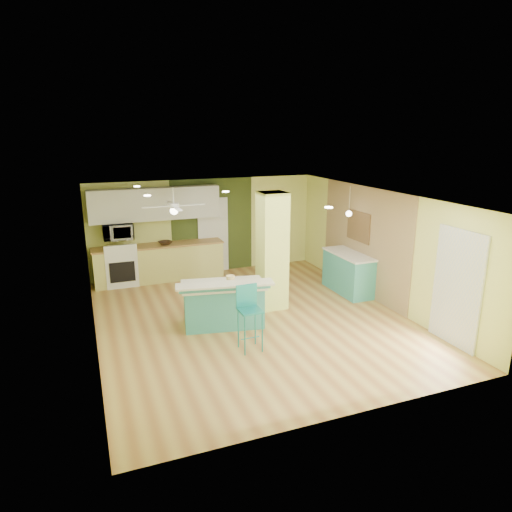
{
  "coord_description": "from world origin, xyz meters",
  "views": [
    {
      "loc": [
        -3.03,
        -8.04,
        3.73
      ],
      "look_at": [
        0.24,
        0.4,
        1.21
      ],
      "focal_mm": 32.0,
      "sensor_mm": 36.0,
      "label": 1
    }
  ],
  "objects_px": {
    "fruit_bowl": "(165,243)",
    "canister": "(231,280)",
    "side_counter": "(348,273)",
    "peninsula": "(223,303)",
    "bar_stool": "(249,307)"
  },
  "relations": [
    {
      "from": "bar_stool",
      "to": "side_counter",
      "type": "xyz_separation_m",
      "value": [
        3.2,
        1.87,
        -0.3
      ]
    },
    {
      "from": "fruit_bowl",
      "to": "canister",
      "type": "relative_size",
      "value": 1.81
    },
    {
      "from": "peninsula",
      "to": "side_counter",
      "type": "xyz_separation_m",
      "value": [
        3.31,
        0.75,
        0.03
      ]
    },
    {
      "from": "side_counter",
      "to": "canister",
      "type": "xyz_separation_m",
      "value": [
        -3.18,
        -0.84,
        0.46
      ]
    },
    {
      "from": "side_counter",
      "to": "fruit_bowl",
      "type": "height_order",
      "value": "fruit_bowl"
    },
    {
      "from": "peninsula",
      "to": "fruit_bowl",
      "type": "relative_size",
      "value": 5.64
    },
    {
      "from": "bar_stool",
      "to": "fruit_bowl",
      "type": "xyz_separation_m",
      "value": [
        -0.64,
        4.3,
        0.21
      ]
    },
    {
      "from": "peninsula",
      "to": "fruit_bowl",
      "type": "xyz_separation_m",
      "value": [
        -0.53,
        3.19,
        0.53
      ]
    },
    {
      "from": "peninsula",
      "to": "side_counter",
      "type": "relative_size",
      "value": 1.26
    },
    {
      "from": "side_counter",
      "to": "fruit_bowl",
      "type": "bearing_deg",
      "value": 147.6
    },
    {
      "from": "bar_stool",
      "to": "canister",
      "type": "distance_m",
      "value": 1.04
    },
    {
      "from": "side_counter",
      "to": "fruit_bowl",
      "type": "relative_size",
      "value": 4.46
    },
    {
      "from": "peninsula",
      "to": "bar_stool",
      "type": "distance_m",
      "value": 1.16
    },
    {
      "from": "fruit_bowl",
      "to": "canister",
      "type": "bearing_deg",
      "value": -78.63
    },
    {
      "from": "peninsula",
      "to": "fruit_bowl",
      "type": "height_order",
      "value": "fruit_bowl"
    }
  ]
}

